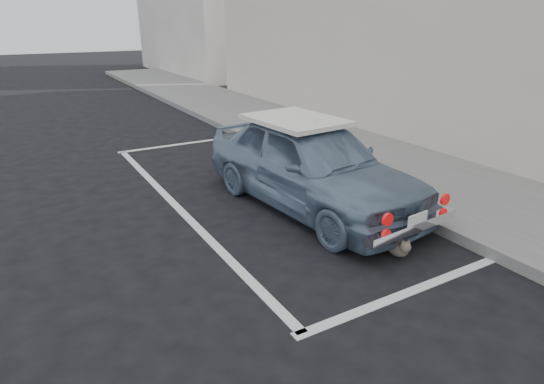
{
  "coord_description": "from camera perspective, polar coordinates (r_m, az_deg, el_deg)",
  "views": [
    {
      "loc": [
        -2.86,
        -3.31,
        2.7
      ],
      "look_at": [
        -0.3,
        1.1,
        0.75
      ],
      "focal_mm": 30.0,
      "sensor_mm": 36.0,
      "label": 1
    }
  ],
  "objects": [
    {
      "name": "pline_side",
      "position": [
        7.14,
        -11.91,
        -1.74
      ],
      "size": [
        0.12,
        7.0,
        0.01
      ],
      "primitive_type": "cube",
      "color": "silver",
      "rests_on": "ground"
    },
    {
      "name": "pline_rear",
      "position": [
        5.15,
        17.24,
        -11.75
      ],
      "size": [
        3.0,
        0.12,
        0.01
      ],
      "primitive_type": "cube",
      "color": "silver",
      "rests_on": "ground"
    },
    {
      "name": "cat",
      "position": [
        5.74,
        15.57,
        -6.52
      ],
      "size": [
        0.32,
        0.52,
        0.29
      ],
      "rotation": [
        0.0,
        0.0,
        -0.26
      ],
      "color": "#756459",
      "rests_on": "ground"
    },
    {
      "name": "pline_front",
      "position": [
        10.72,
        -10.92,
        5.98
      ],
      "size": [
        3.0,
        0.12,
        0.01
      ],
      "primitive_type": "cube",
      "color": "silver",
      "rests_on": "ground"
    },
    {
      "name": "retro_coupe",
      "position": [
        6.82,
        4.91,
        3.59
      ],
      "size": [
        1.93,
        4.07,
        1.34
      ],
      "rotation": [
        0.0,
        0.0,
        0.09
      ],
      "color": "slate",
      "rests_on": "ground"
    },
    {
      "name": "sidewalk",
      "position": [
        8.48,
        17.68,
        1.86
      ],
      "size": [
        2.8,
        40.0,
        0.15
      ],
      "primitive_type": "cube",
      "color": "slate",
      "rests_on": "ground"
    },
    {
      "name": "ground",
      "position": [
        5.15,
        9.23,
        -11.06
      ],
      "size": [
        80.0,
        80.0,
        0.0
      ],
      "primitive_type": "plane",
      "color": "black",
      "rests_on": "ground"
    }
  ]
}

